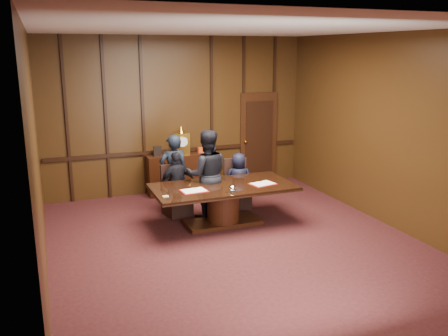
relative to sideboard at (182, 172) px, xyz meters
name	(u,v)px	position (x,y,z in m)	size (l,w,h in m)	color
room	(239,142)	(0.07, -3.12, 1.24)	(7.00, 7.04, 3.50)	#330E15
sideboard	(182,172)	(0.00, 0.00, 0.00)	(1.60, 0.45, 1.54)	black
conference_table	(223,198)	(0.13, -2.27, 0.02)	(2.62, 1.32, 0.76)	black
folder_left	(194,191)	(-0.49, -2.42, 0.28)	(0.48, 0.36, 0.02)	#9C160E
folder_right	(263,184)	(0.85, -2.45, 0.28)	(0.52, 0.42, 0.02)	#9C160E
inkstand	(232,189)	(0.13, -2.72, 0.33)	(0.20, 0.14, 0.12)	white
notepad	(166,196)	(-1.03, -2.56, 0.28)	(0.10, 0.07, 0.01)	#E0CC6D
chair_left	(176,200)	(-0.53, -1.39, -0.19)	(0.57, 0.57, 0.99)	black
chair_right	(237,193)	(0.78, -1.39, -0.19)	(0.53, 0.53, 0.99)	black
signatory_left	(177,184)	(-0.52, -1.47, 0.16)	(0.75, 0.31, 1.29)	black
signatory_right	(239,181)	(0.78, -1.47, 0.10)	(0.57, 0.37, 1.16)	black
witness_left	(174,173)	(-0.51, -1.19, 0.30)	(0.58, 0.38, 1.58)	black
witness_right	(207,175)	(-0.03, -1.81, 0.38)	(0.84, 0.66, 1.74)	black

